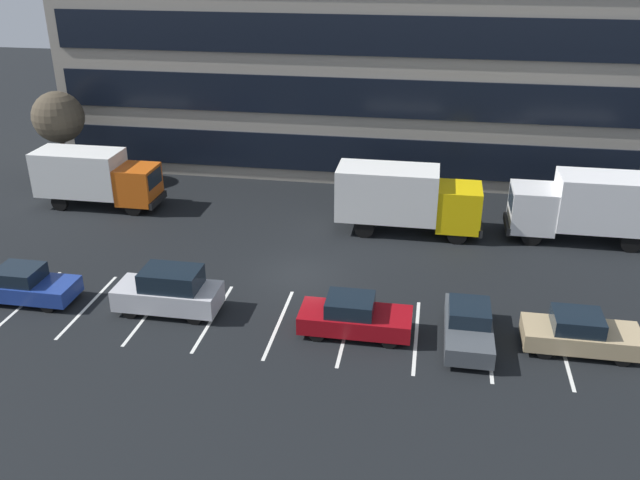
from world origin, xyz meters
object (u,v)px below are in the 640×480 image
(box_truck_yellow, at_px, (406,197))
(suv_silver, at_px, (169,291))
(box_truck_orange, at_px, (95,176))
(sedan_navy, at_px, (25,285))
(sedan_charcoal, at_px, (468,326))
(sedan_tan, at_px, (580,333))
(sedan_maroon, at_px, (354,317))
(bare_tree, at_px, (58,117))
(box_truck_white, at_px, (590,205))

(box_truck_yellow, bearing_deg, suv_silver, -132.72)
(box_truck_orange, relative_size, sedan_navy, 1.64)
(box_truck_yellow, bearing_deg, sedan_navy, -147.19)
(box_truck_yellow, height_order, sedan_charcoal, box_truck_yellow)
(box_truck_orange, height_order, sedan_tan, box_truck_orange)
(sedan_charcoal, distance_m, suv_silver, 12.29)
(sedan_navy, height_order, sedan_maroon, sedan_maroon)
(box_truck_yellow, height_order, sedan_navy, box_truck_yellow)
(sedan_navy, distance_m, bare_tree, 15.73)
(box_truck_orange, xyz_separation_m, box_truck_white, (27.07, -0.23, 0.14))
(box_truck_orange, relative_size, bare_tree, 1.22)
(sedan_charcoal, xyz_separation_m, suv_silver, (-12.29, 0.25, 0.23))
(bare_tree, bearing_deg, suv_silver, -48.83)
(sedan_charcoal, bearing_deg, box_truck_white, 59.86)
(box_truck_yellow, distance_m, sedan_charcoal, 10.77)
(box_truck_white, bearing_deg, box_truck_orange, 179.52)
(suv_silver, bearing_deg, box_truck_yellow, 47.28)
(sedan_navy, xyz_separation_m, bare_tree, (-5.77, 14.20, 3.54))
(sedan_charcoal, bearing_deg, suv_silver, 178.83)
(box_truck_white, bearing_deg, bare_tree, 173.41)
(suv_silver, distance_m, bare_tree, 18.95)
(box_truck_white, bearing_deg, sedan_tan, -101.02)
(sedan_maroon, height_order, bare_tree, bare_tree)
(sedan_tan, xyz_separation_m, sedan_maroon, (-8.61, -0.26, 0.01))
(sedan_navy, relative_size, sedan_maroon, 0.98)
(sedan_maroon, bearing_deg, box_truck_white, 45.52)
(suv_silver, relative_size, bare_tree, 0.75)
(sedan_navy, relative_size, bare_tree, 0.74)
(box_truck_orange, bearing_deg, sedan_charcoal, -27.74)
(sedan_charcoal, bearing_deg, sedan_tan, 1.72)
(box_truck_yellow, bearing_deg, sedan_tan, -54.48)
(box_truck_orange, relative_size, sedan_charcoal, 1.67)
(box_truck_yellow, height_order, box_truck_white, box_truck_white)
(sedan_tan, relative_size, sedan_charcoal, 1.02)
(sedan_tan, relative_size, suv_silver, 0.99)
(box_truck_yellow, distance_m, sedan_maroon, 10.55)
(box_truck_orange, relative_size, box_truck_white, 0.93)
(box_truck_orange, bearing_deg, suv_silver, -51.39)
(box_truck_orange, xyz_separation_m, sedan_navy, (2.04, -10.87, -1.13))
(sedan_maroon, relative_size, suv_silver, 1.01)
(sedan_charcoal, xyz_separation_m, bare_tree, (-24.57, 14.30, 3.55))
(box_truck_orange, distance_m, sedan_maroon, 19.83)
(box_truck_orange, relative_size, sedan_tan, 1.64)
(suv_silver, bearing_deg, bare_tree, 131.17)
(suv_silver, bearing_deg, sedan_tan, -0.44)
(sedan_maroon, bearing_deg, sedan_tan, 1.74)
(box_truck_yellow, bearing_deg, box_truck_white, 3.01)
(box_truck_orange, xyz_separation_m, box_truck_yellow, (17.78, -0.71, 0.13))
(sedan_maroon, bearing_deg, sedan_navy, 179.08)
(sedan_charcoal, height_order, bare_tree, bare_tree)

